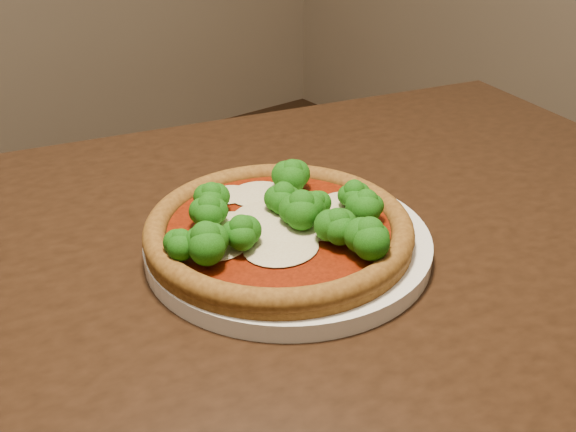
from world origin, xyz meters
TOP-DOWN VIEW (x-y plane):
  - dining_table at (0.25, -0.06)m, footprint 1.37×1.09m
  - plate at (0.31, -0.04)m, footprint 0.29×0.29m
  - pizza at (0.30, -0.05)m, footprint 0.27×0.27m

SIDE VIEW (x-z plane):
  - dining_table at x=0.25m, z-range 0.28..1.03m
  - plate at x=0.31m, z-range 0.75..0.77m
  - pizza at x=0.30m, z-range 0.76..0.81m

